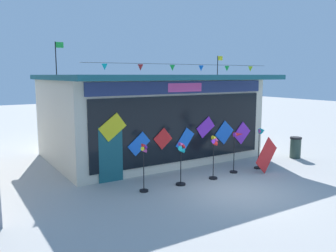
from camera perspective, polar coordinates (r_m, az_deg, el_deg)
ground_plane at (r=11.91m, az=11.25°, el=-10.30°), size 80.00×80.00×0.00m
kite_shop_building at (r=16.36m, az=-3.14°, el=1.77°), size 9.20×6.95×5.07m
wind_spinner_far_left at (r=11.35m, az=-3.94°, el=-6.03°), size 0.32×0.29×1.62m
wind_spinner_left at (r=12.00m, az=2.18°, el=-5.16°), size 0.39×0.34×1.53m
wind_spinner_center_left at (r=12.77m, az=7.52°, el=-3.87°), size 0.39×0.31×1.63m
wind_spinner_center_right at (r=13.83m, az=11.15°, el=-2.95°), size 0.56×0.30×1.60m
wind_spinner_right at (r=14.64m, az=14.95°, el=-2.08°), size 0.54×0.32×1.66m
trash_bin at (r=17.07m, az=20.05°, el=-3.29°), size 0.52×0.52×0.96m
display_kite_on_ground at (r=14.17m, az=15.75°, el=-4.59°), size 1.37×0.24×1.37m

